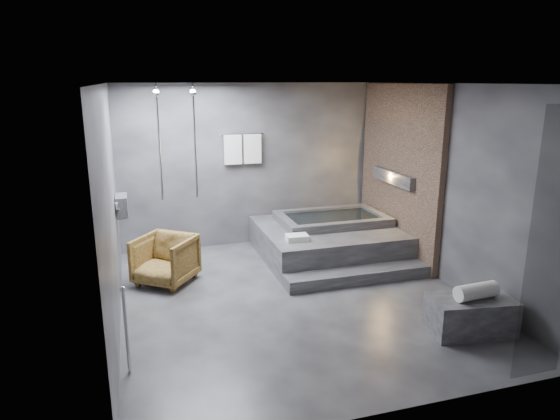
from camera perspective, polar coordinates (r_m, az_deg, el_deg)
name	(u,v)px	position (r m, az deg, el deg)	size (l,w,h in m)	color
room	(319,166)	(6.65, 4.45, 4.98)	(5.00, 5.04, 2.82)	#28282A
tub_deck	(328,241)	(8.34, 5.47, -3.53)	(2.20, 2.00, 0.50)	#2D2D2F
tub_step	(358,276)	(7.38, 8.90, -7.43)	(2.20, 0.36, 0.18)	#2D2D2F
concrete_bench	(471,315)	(6.29, 20.96, -11.14)	(0.94, 0.52, 0.42)	#323234
driftwood_chair	(165,260)	(7.36, -12.98, -5.56)	(0.74, 0.77, 0.70)	#402C10
rolled_towel	(476,291)	(6.16, 21.53, -8.63)	(0.19, 0.19, 0.52)	white
deck_towel	(297,238)	(7.52, 1.96, -3.17)	(0.33, 0.24, 0.09)	silver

